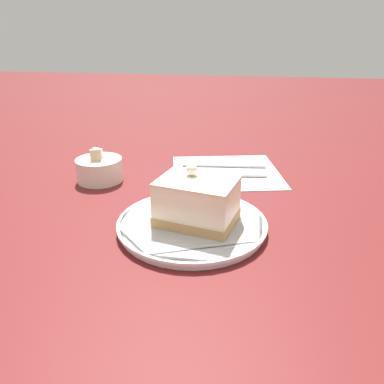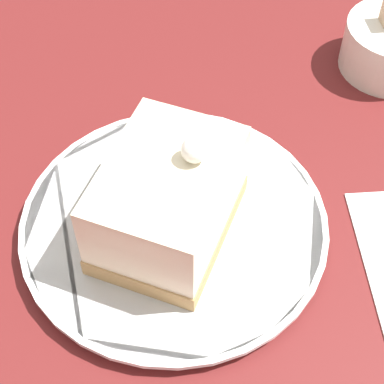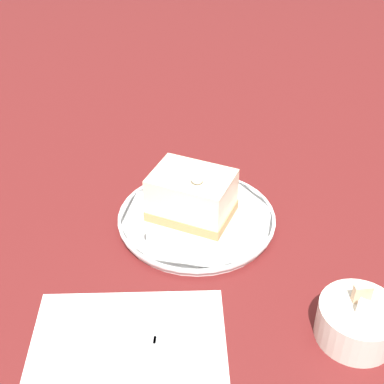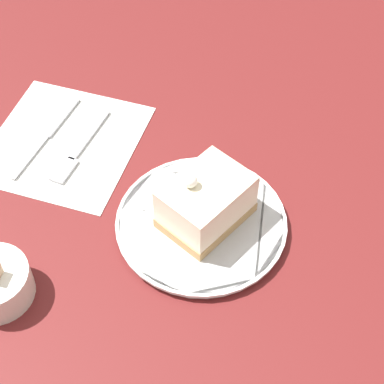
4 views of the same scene
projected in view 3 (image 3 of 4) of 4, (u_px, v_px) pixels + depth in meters
The scene contains 7 objects.
ground_plane at pixel (211, 212), 0.78m from camera, with size 4.00×4.00×0.00m, color #5B1919.
plate at pixel (197, 219), 0.75m from camera, with size 0.22×0.22×0.01m.
cake_slice at pixel (192, 195), 0.73m from camera, with size 0.10×0.12×0.08m.
napkin at pixel (127, 364), 0.57m from camera, with size 0.25×0.26×0.00m.
fork at pixel (141, 340), 0.59m from camera, with size 0.04×0.16×0.00m.
knife at pixel (108, 384), 0.54m from camera, with size 0.03×0.18×0.00m.
sugar_bowl at pixel (357, 321), 0.58m from camera, with size 0.09×0.09×0.07m.
Camera 3 is at (0.60, 0.09, 0.48)m, focal length 50.00 mm.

